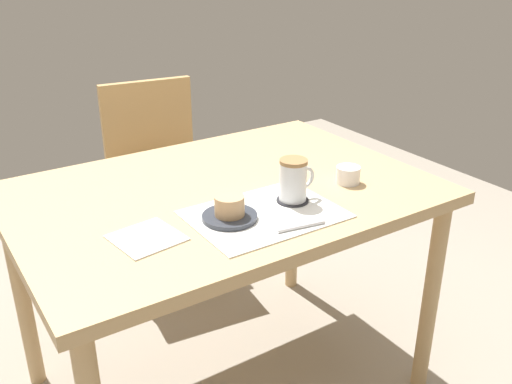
% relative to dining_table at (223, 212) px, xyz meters
% --- Properties ---
extents(ground_plane, '(4.40, 4.40, 0.02)m').
position_rel_dining_table_xyz_m(ground_plane, '(0.00, 0.00, -0.64)').
color(ground_plane, '#9E9384').
extents(dining_table, '(1.17, 0.83, 0.71)m').
position_rel_dining_table_xyz_m(dining_table, '(0.00, 0.00, 0.00)').
color(dining_table, tan).
rests_on(dining_table, ground_plane).
extents(wooden_chair, '(0.47, 0.47, 0.83)m').
position_rel_dining_table_xyz_m(wooden_chair, '(0.14, 0.77, -0.17)').
color(wooden_chair, tan).
rests_on(wooden_chair, ground_plane).
extents(placemat, '(0.38, 0.28, 0.00)m').
position_rel_dining_table_xyz_m(placemat, '(0.01, -0.21, 0.08)').
color(placemat, white).
rests_on(placemat, dining_table).
extents(pastry_plate, '(0.14, 0.14, 0.01)m').
position_rel_dining_table_xyz_m(pastry_plate, '(-0.09, -0.19, 0.09)').
color(pastry_plate, '#333842').
rests_on(pastry_plate, placemat).
extents(pastry, '(0.08, 0.08, 0.05)m').
position_rel_dining_table_xyz_m(pastry, '(-0.09, -0.19, 0.12)').
color(pastry, tan).
rests_on(pastry, pastry_plate).
extents(coffee_coaster, '(0.09, 0.09, 0.00)m').
position_rel_dining_table_xyz_m(coffee_coaster, '(0.11, -0.19, 0.08)').
color(coffee_coaster, '#232328').
rests_on(coffee_coaster, placemat).
extents(coffee_mug, '(0.11, 0.07, 0.11)m').
position_rel_dining_table_xyz_m(coffee_mug, '(0.11, -0.19, 0.14)').
color(coffee_mug, white).
rests_on(coffee_mug, coffee_coaster).
extents(teaspoon, '(0.13, 0.03, 0.01)m').
position_rel_dining_table_xyz_m(teaspoon, '(0.04, -0.33, 0.08)').
color(teaspoon, silver).
rests_on(teaspoon, placemat).
extents(paper_napkin, '(0.17, 0.17, 0.00)m').
position_rel_dining_table_xyz_m(paper_napkin, '(-0.30, -0.16, 0.08)').
color(paper_napkin, white).
rests_on(paper_napkin, dining_table).
extents(sugar_bowl, '(0.07, 0.07, 0.05)m').
position_rel_dining_table_xyz_m(sugar_bowl, '(0.33, -0.17, 0.10)').
color(sugar_bowl, white).
rests_on(sugar_bowl, dining_table).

